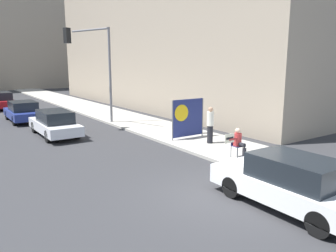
% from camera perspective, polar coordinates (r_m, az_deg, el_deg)
% --- Properties ---
extents(ground_plane, '(160.00, 160.00, 0.00)m').
position_cam_1_polar(ground_plane, '(10.19, 8.56, -12.08)').
color(ground_plane, '#303033').
extents(sidewalk_curb, '(3.57, 90.00, 0.13)m').
position_cam_1_polar(sidewalk_curb, '(24.52, -8.63, 1.63)').
color(sidewalk_curb, '#A8A399').
rests_on(sidewalk_curb, ground_plane).
extents(building_backdrop_right, '(10.00, 32.00, 12.27)m').
position_cam_1_polar(building_backdrop_right, '(31.63, 1.08, 14.82)').
color(building_backdrop_right, gray).
rests_on(building_backdrop_right, ground_plane).
extents(seated_protester, '(0.99, 0.77, 1.23)m').
position_cam_1_polar(seated_protester, '(13.64, 12.17, -2.74)').
color(seated_protester, '#474C56').
rests_on(seated_protester, sidewalk_curb).
extents(jogger_on_sidewalk, '(0.34, 0.34, 1.77)m').
position_cam_1_polar(jogger_on_sidewalk, '(15.91, 7.37, 0.22)').
color(jogger_on_sidewalk, black).
rests_on(jogger_on_sidewalk, sidewalk_curb).
extents(pedestrian_behind, '(0.34, 0.34, 1.76)m').
position_cam_1_polar(pedestrian_behind, '(18.01, 4.90, 1.49)').
color(pedestrian_behind, '#424247').
rests_on(pedestrian_behind, sidewalk_curb).
extents(protest_banner, '(2.01, 0.06, 2.03)m').
position_cam_1_polar(protest_banner, '(16.85, 3.45, 1.45)').
color(protest_banner, slate).
rests_on(protest_banner, sidewalk_curb).
extents(traffic_light_pole, '(3.25, 3.02, 6.06)m').
position_cam_1_polar(traffic_light_pole, '(20.92, -12.48, 11.37)').
color(traffic_light_pole, slate).
rests_on(traffic_light_pole, sidewalk_curb).
extents(parked_car_curbside, '(1.78, 4.47, 1.49)m').
position_cam_1_polar(parked_car_curbside, '(9.69, 20.62, -9.22)').
color(parked_car_curbside, white).
rests_on(parked_car_curbside, ground_plane).
extents(car_on_road_nearest, '(1.71, 4.70, 1.42)m').
position_cam_1_polar(car_on_road_nearest, '(19.04, -19.13, 0.46)').
color(car_on_road_nearest, silver).
rests_on(car_on_road_nearest, ground_plane).
extents(car_on_road_midblock, '(1.83, 4.36, 1.40)m').
position_cam_1_polar(car_on_road_midblock, '(24.63, -23.93, 2.35)').
color(car_on_road_midblock, navy).
rests_on(car_on_road_midblock, ground_plane).
extents(car_on_road_distant, '(1.88, 4.49, 1.49)m').
position_cam_1_polar(car_on_road_distant, '(32.23, -27.13, 3.96)').
color(car_on_road_distant, maroon).
rests_on(car_on_road_distant, ground_plane).
extents(motorcycle_on_road, '(0.28, 2.13, 1.34)m').
position_cam_1_polar(motorcycle_on_road, '(18.14, -19.53, -0.53)').
color(motorcycle_on_road, maroon).
rests_on(motorcycle_on_road, ground_plane).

